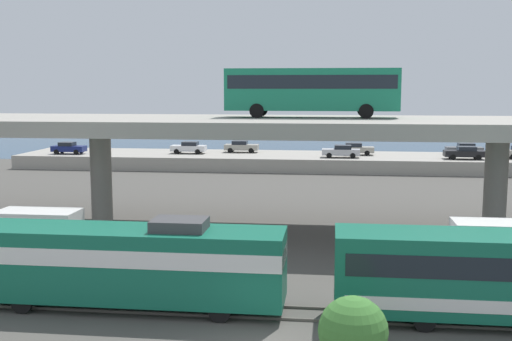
{
  "coord_description": "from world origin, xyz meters",
  "views": [
    {
      "loc": [
        2.74,
        -22.57,
        9.96
      ],
      "look_at": [
        -2.48,
        20.37,
        4.22
      ],
      "focal_mm": 43.86,
      "sensor_mm": 36.0,
      "label": 1
    }
  ],
  "objects_px": {
    "parked_car_1": "(341,151)",
    "transit_bus_on_overpass": "(312,88)",
    "parked_car_6": "(241,146)",
    "train_locomotive": "(113,260)",
    "parked_car_4": "(189,147)",
    "parked_car_2": "(464,149)",
    "parked_car_0": "(465,153)",
    "parked_car_3": "(355,149)",
    "service_truck_east": "(480,248)",
    "service_truck_west": "(24,234)",
    "parked_car_7": "(69,148)"
  },
  "relations": [
    {
      "from": "service_truck_east",
      "to": "parked_car_1",
      "type": "height_order",
      "value": "parked_car_1"
    },
    {
      "from": "parked_car_2",
      "to": "parked_car_4",
      "type": "relative_size",
      "value": 0.99
    },
    {
      "from": "train_locomotive",
      "to": "parked_car_1",
      "type": "relative_size",
      "value": 3.39
    },
    {
      "from": "service_truck_east",
      "to": "parked_car_4",
      "type": "height_order",
      "value": "parked_car_4"
    },
    {
      "from": "train_locomotive",
      "to": "parked_car_3",
      "type": "bearing_deg",
      "value": -103.82
    },
    {
      "from": "train_locomotive",
      "to": "parked_car_1",
      "type": "distance_m",
      "value": 49.63
    },
    {
      "from": "parked_car_1",
      "to": "parked_car_6",
      "type": "relative_size",
      "value": 1.03
    },
    {
      "from": "parked_car_3",
      "to": "parked_car_6",
      "type": "distance_m",
      "value": 14.57
    },
    {
      "from": "service_truck_east",
      "to": "parked_car_3",
      "type": "relative_size",
      "value": 1.5
    },
    {
      "from": "parked_car_0",
      "to": "parked_car_1",
      "type": "xyz_separation_m",
      "value": [
        -14.31,
        0.02,
        -0.0
      ]
    },
    {
      "from": "parked_car_2",
      "to": "parked_car_3",
      "type": "relative_size",
      "value": 0.96
    },
    {
      "from": "parked_car_3",
      "to": "parked_car_4",
      "type": "relative_size",
      "value": 1.03
    },
    {
      "from": "parked_car_6",
      "to": "parked_car_0",
      "type": "bearing_deg",
      "value": -9.75
    },
    {
      "from": "service_truck_east",
      "to": "parked_car_0",
      "type": "distance_m",
      "value": 42.56
    },
    {
      "from": "transit_bus_on_overpass",
      "to": "parked_car_4",
      "type": "relative_size",
      "value": 2.73
    },
    {
      "from": "service_truck_east",
      "to": "parked_car_3",
      "type": "bearing_deg",
      "value": -83.78
    },
    {
      "from": "train_locomotive",
      "to": "parked_car_2",
      "type": "height_order",
      "value": "train_locomotive"
    },
    {
      "from": "parked_car_4",
      "to": "train_locomotive",
      "type": "bearing_deg",
      "value": 99.17
    },
    {
      "from": "service_truck_west",
      "to": "parked_car_4",
      "type": "height_order",
      "value": "parked_car_4"
    },
    {
      "from": "parked_car_1",
      "to": "parked_car_2",
      "type": "height_order",
      "value": "same"
    },
    {
      "from": "service_truck_west",
      "to": "parked_car_6",
      "type": "xyz_separation_m",
      "value": [
        5.81,
        46.51,
        0.8
      ]
    },
    {
      "from": "service_truck_west",
      "to": "train_locomotive",
      "type": "bearing_deg",
      "value": 139.41
    },
    {
      "from": "parked_car_0",
      "to": "transit_bus_on_overpass",
      "type": "bearing_deg",
      "value": 61.29
    },
    {
      "from": "parked_car_6",
      "to": "parked_car_1",
      "type": "bearing_deg",
      "value": -19.94
    },
    {
      "from": "transit_bus_on_overpass",
      "to": "service_truck_west",
      "type": "bearing_deg",
      "value": -145.46
    },
    {
      "from": "train_locomotive",
      "to": "parked_car_1",
      "type": "xyz_separation_m",
      "value": [
        10.96,
        48.41,
        0.24
      ]
    },
    {
      "from": "parked_car_3",
      "to": "parked_car_0",
      "type": "bearing_deg",
      "value": -14.3
    },
    {
      "from": "service_truck_west",
      "to": "parked_car_0",
      "type": "relative_size",
      "value": 1.47
    },
    {
      "from": "parked_car_1",
      "to": "transit_bus_on_overpass",
      "type": "bearing_deg",
      "value": 85.2
    },
    {
      "from": "train_locomotive",
      "to": "parked_car_3",
      "type": "relative_size",
      "value": 3.36
    },
    {
      "from": "service_truck_east",
      "to": "parked_car_2",
      "type": "bearing_deg",
      "value": -100.43
    },
    {
      "from": "transit_bus_on_overpass",
      "to": "parked_car_4",
      "type": "distance_m",
      "value": 37.93
    },
    {
      "from": "parked_car_2",
      "to": "parked_car_3",
      "type": "distance_m",
      "value": 13.51
    },
    {
      "from": "parked_car_3",
      "to": "parked_car_7",
      "type": "distance_m",
      "value": 35.99
    },
    {
      "from": "parked_car_1",
      "to": "parked_car_4",
      "type": "height_order",
      "value": "same"
    },
    {
      "from": "parked_car_4",
      "to": "parked_car_6",
      "type": "distance_m",
      "value": 6.77
    },
    {
      "from": "transit_bus_on_overpass",
      "to": "train_locomotive",
      "type": "bearing_deg",
      "value": -115.51
    },
    {
      "from": "service_truck_east",
      "to": "parked_car_1",
      "type": "distance_m",
      "value": 42.41
    },
    {
      "from": "train_locomotive",
      "to": "service_truck_east",
      "type": "bearing_deg",
      "value": -159.64
    },
    {
      "from": "parked_car_1",
      "to": "parked_car_2",
      "type": "relative_size",
      "value": 1.03
    },
    {
      "from": "parked_car_1",
      "to": "parked_car_7",
      "type": "height_order",
      "value": "same"
    },
    {
      "from": "parked_car_1",
      "to": "service_truck_east",
      "type": "bearing_deg",
      "value": 99.02
    },
    {
      "from": "service_truck_east",
      "to": "parked_car_3",
      "type": "height_order",
      "value": "parked_car_3"
    },
    {
      "from": "parked_car_2",
      "to": "transit_bus_on_overpass",
      "type": "bearing_deg",
      "value": 63.31
    },
    {
      "from": "service_truck_west",
      "to": "parked_car_7",
      "type": "height_order",
      "value": "parked_car_7"
    },
    {
      "from": "train_locomotive",
      "to": "parked_car_4",
      "type": "height_order",
      "value": "train_locomotive"
    },
    {
      "from": "parked_car_1",
      "to": "parked_car_3",
      "type": "xyz_separation_m",
      "value": [
        1.73,
        3.19,
        0.0
      ]
    },
    {
      "from": "transit_bus_on_overpass",
      "to": "parked_car_4",
      "type": "bearing_deg",
      "value": 116.47
    },
    {
      "from": "parked_car_0",
      "to": "parked_car_7",
      "type": "distance_m",
      "value": 48.43
    },
    {
      "from": "train_locomotive",
      "to": "transit_bus_on_overpass",
      "type": "xyz_separation_m",
      "value": [
        8.37,
        17.54,
        7.75
      ]
    }
  ]
}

